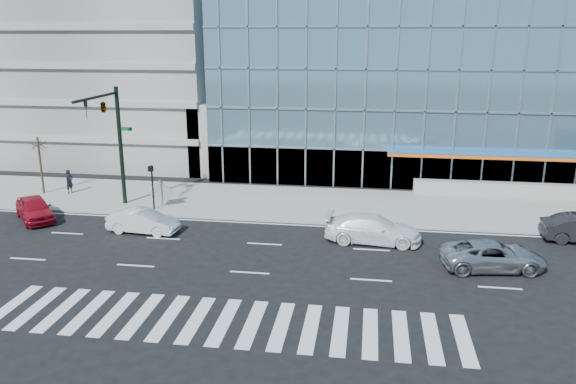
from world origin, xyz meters
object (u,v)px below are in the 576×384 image
white_sedan (143,221)px  red_sedan (35,209)px  white_suv (373,229)px  pedestrian (69,181)px  silver_suv (493,255)px  traffic_signal (109,120)px  tilted_panel (162,193)px  ped_signal_post (152,180)px  street_tree_near (38,145)px

white_sedan → red_sedan: bearing=86.0°
white_suv → pedestrian: pedestrian is taller
white_suv → red_sedan: white_suv is taller
silver_suv → white_suv: size_ratio=0.95×
silver_suv → red_sedan: red_sedan is taller
white_sedan → pedestrian: 11.00m
traffic_signal → white_sedan: 7.47m
red_sedan → tilted_panel: (7.10, 3.71, 0.31)m
pedestrian → red_sedan: bearing=-156.5°
white_suv → white_sedan: 13.58m
pedestrian → tilted_panel: size_ratio=1.36×
pedestrian → ped_signal_post: bearing=-94.6°
silver_suv → red_sedan: bearing=74.4°
red_sedan → pedestrian: bearing=54.5°
traffic_signal → red_sedan: 7.35m
white_suv → traffic_signal: bearing=82.4°
traffic_signal → silver_suv: traffic_signal is taller
white_suv → white_sedan: (-13.57, -0.40, -0.09)m
traffic_signal → ped_signal_post: bearing=8.5°
traffic_signal → white_suv: size_ratio=1.47×
traffic_signal → silver_suv: (23.05, -6.29, -5.45)m
ped_signal_post → tilted_panel: (0.30, 0.85, -1.08)m
street_tree_near → pedestrian: size_ratio=2.39×
traffic_signal → white_suv: traffic_signal is taller
street_tree_near → ped_signal_post: bearing=-15.1°
silver_suv → traffic_signal: bearing=67.1°
ped_signal_post → silver_suv: 21.65m
traffic_signal → white_sedan: bearing=-46.9°
silver_suv → pedestrian: 29.67m
traffic_signal → silver_suv: 24.50m
ped_signal_post → tilted_panel: ped_signal_post is taller
ped_signal_post → white_suv: (14.55, -3.69, -1.35)m
pedestrian → tilted_panel: tilted_panel is taller
red_sedan → pedestrian: 5.76m
red_sedan → pedestrian: size_ratio=2.51×
street_tree_near → pedestrian: bearing=8.3°
silver_suv → white_suv: 6.70m
traffic_signal → ped_signal_post: (2.50, 0.37, -4.02)m
ped_signal_post → street_tree_near: size_ratio=0.71×
traffic_signal → ped_signal_post: size_ratio=2.67×
silver_suv → tilted_panel: bearing=62.0°
street_tree_near → tilted_panel: 10.31m
white_suv → red_sedan: bearing=91.2°
white_suv → pedestrian: 23.05m
red_sedan → silver_suv: bearing=-50.9°
street_tree_near → white_suv: 25.03m
street_tree_near → traffic_signal: bearing=-22.7°
street_tree_near → silver_suv: bearing=-17.1°
white_suv → pedestrian: (-22.10, 6.53, 0.25)m
traffic_signal → red_sedan: bearing=-150.0°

